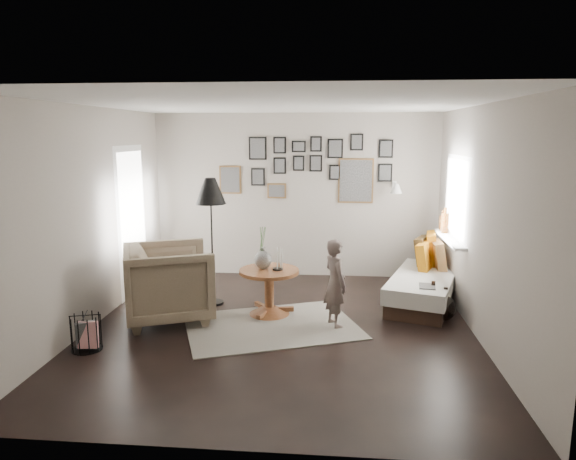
# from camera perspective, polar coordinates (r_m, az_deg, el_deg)

# --- Properties ---
(ground) EXTENTS (4.80, 4.80, 0.00)m
(ground) POSITION_cam_1_polar(r_m,az_deg,el_deg) (6.20, -0.89, -10.90)
(ground) COLOR black
(ground) RESTS_ON ground
(wall_back) EXTENTS (4.50, 0.00, 4.50)m
(wall_back) POSITION_cam_1_polar(r_m,az_deg,el_deg) (8.21, 0.84, 3.82)
(wall_back) COLOR gray
(wall_back) RESTS_ON ground
(wall_front) EXTENTS (4.50, 0.00, 4.50)m
(wall_front) POSITION_cam_1_polar(r_m,az_deg,el_deg) (3.52, -5.06, -5.46)
(wall_front) COLOR gray
(wall_front) RESTS_ON ground
(wall_left) EXTENTS (0.00, 4.80, 4.80)m
(wall_left) POSITION_cam_1_polar(r_m,az_deg,el_deg) (6.48, -21.13, 1.26)
(wall_left) COLOR gray
(wall_left) RESTS_ON ground
(wall_right) EXTENTS (0.00, 4.80, 4.80)m
(wall_right) POSITION_cam_1_polar(r_m,az_deg,el_deg) (6.04, 20.82, 0.65)
(wall_right) COLOR gray
(wall_right) RESTS_ON ground
(ceiling) EXTENTS (4.80, 4.80, 0.00)m
(ceiling) POSITION_cam_1_polar(r_m,az_deg,el_deg) (5.77, -0.97, 13.86)
(ceiling) COLOR white
(ceiling) RESTS_ON wall_back
(door_left) EXTENTS (0.00, 2.14, 2.14)m
(door_left) POSITION_cam_1_polar(r_m,az_deg,el_deg) (7.59, -16.95, 0.88)
(door_left) COLOR white
(door_left) RESTS_ON wall_left
(window_right) EXTENTS (0.15, 1.32, 1.30)m
(window_right) POSITION_cam_1_polar(r_m,az_deg,el_deg) (7.37, 17.31, -0.35)
(window_right) COLOR white
(window_right) RESTS_ON wall_right
(gallery_wall) EXTENTS (2.74, 0.03, 1.08)m
(gallery_wall) POSITION_cam_1_polar(r_m,az_deg,el_deg) (8.14, 2.87, 6.87)
(gallery_wall) COLOR brown
(gallery_wall) RESTS_ON wall_back
(wall_sconce) EXTENTS (0.18, 0.36, 0.16)m
(wall_sconce) POSITION_cam_1_polar(r_m,az_deg,el_deg) (7.96, 11.93, 4.55)
(wall_sconce) COLOR white
(wall_sconce) RESTS_ON wall_back
(rug) EXTENTS (2.36, 2.01, 0.01)m
(rug) POSITION_cam_1_polar(r_m,az_deg,el_deg) (6.26, -1.82, -10.61)
(rug) COLOR beige
(rug) RESTS_ON ground
(pedestal_table) EXTENTS (0.76, 0.76, 0.59)m
(pedestal_table) POSITION_cam_1_polar(r_m,az_deg,el_deg) (6.57, -2.10, -7.11)
(pedestal_table) COLOR brown
(pedestal_table) RESTS_ON ground
(vase) EXTENTS (0.22, 0.22, 0.54)m
(vase) POSITION_cam_1_polar(r_m,az_deg,el_deg) (6.46, -2.81, -2.93)
(vase) COLOR black
(vase) RESTS_ON pedestal_table
(candles) EXTENTS (0.13, 0.13, 0.28)m
(candles) POSITION_cam_1_polar(r_m,az_deg,el_deg) (6.43, -1.15, -3.27)
(candles) COLOR black
(candles) RESTS_ON pedestal_table
(daybed) EXTENTS (1.28, 1.90, 0.86)m
(daybed) POSITION_cam_1_polar(r_m,az_deg,el_deg) (7.31, 14.69, -5.70)
(daybed) COLOR black
(daybed) RESTS_ON ground
(magazine_on_daybed) EXTENTS (0.23, 0.29, 0.01)m
(magazine_on_daybed) POSITION_cam_1_polar(r_m,az_deg,el_deg) (6.66, 15.21, -6.05)
(magazine_on_daybed) COLOR black
(magazine_on_daybed) RESTS_ON daybed
(armchair) EXTENTS (1.35, 1.33, 0.95)m
(armchair) POSITION_cam_1_polar(r_m,az_deg,el_deg) (6.51, -13.07, -5.71)
(armchair) COLOR #70614B
(armchair) RESTS_ON ground
(armchair_cushion) EXTENTS (0.56, 0.56, 0.19)m
(armchair_cushion) POSITION_cam_1_polar(r_m,az_deg,el_deg) (6.55, -12.69, -5.54)
(armchair_cushion) COLOR white
(armchair_cushion) RESTS_ON armchair
(floor_lamp) EXTENTS (0.40, 0.40, 1.71)m
(floor_lamp) POSITION_cam_1_polar(r_m,az_deg,el_deg) (6.81, -8.59, 3.77)
(floor_lamp) COLOR black
(floor_lamp) RESTS_ON ground
(magazine_basket) EXTENTS (0.38, 0.38, 0.38)m
(magazine_basket) POSITION_cam_1_polar(r_m,az_deg,el_deg) (5.98, -21.51, -10.57)
(magazine_basket) COLOR black
(magazine_basket) RESTS_ON ground
(demijohn_large) EXTENTS (0.31, 0.31, 0.46)m
(demijohn_large) POSITION_cam_1_polar(r_m,az_deg,el_deg) (6.78, 15.75, -7.81)
(demijohn_large) COLOR black
(demijohn_large) RESTS_ON ground
(demijohn_small) EXTENTS (0.27, 0.27, 0.42)m
(demijohn_small) POSITION_cam_1_polar(r_m,az_deg,el_deg) (6.70, 17.02, -8.28)
(demijohn_small) COLOR black
(demijohn_small) RESTS_ON ground
(child) EXTENTS (0.41, 0.46, 1.06)m
(child) POSITION_cam_1_polar(r_m,az_deg,el_deg) (6.14, 5.26, -5.89)
(child) COLOR #62534D
(child) RESTS_ON ground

